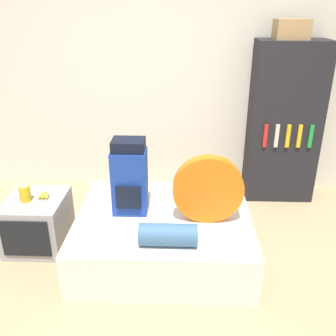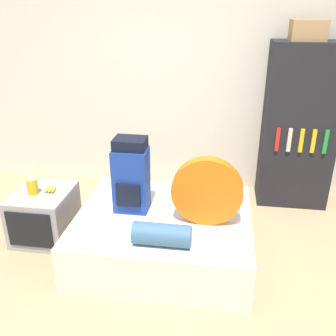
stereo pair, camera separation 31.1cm
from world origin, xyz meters
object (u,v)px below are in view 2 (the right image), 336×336
backpack (131,176)px  bookshelf (299,127)px  sleeping_roll (162,235)px  cardboard_box (308,30)px  television (44,215)px  canister (32,186)px  tent_bag (207,191)px

backpack → bookshelf: 1.97m
sleeping_roll → bookshelf: 2.10m
cardboard_box → backpack: bearing=-143.3°
backpack → television: size_ratio=1.13×
backpack → canister: backpack is taller
tent_bag → cardboard_box: size_ratio=1.78×
television → canister: (-0.06, -0.03, 0.32)m
television → canister: 0.32m
sleeping_roll → television: bearing=156.7°
tent_bag → television: 1.63m
backpack → bookshelf: bearing=36.0°
television → canister: size_ratio=3.68×
canister → television: bearing=24.4°
cardboard_box → canister: bearing=-155.4°
tent_bag → television: (-1.56, 0.17, -0.46)m
backpack → television: backpack is taller
tent_bag → bookshelf: bookshelf is taller
tent_bag → bookshelf: bearing=54.6°
canister → tent_bag: bearing=-4.9°
television → cardboard_box: size_ratio=1.80×
canister → bookshelf: size_ratio=0.09×
television → cardboard_box: bearing=24.6°
tent_bag → bookshelf: 1.59m
backpack → canister: (-0.95, 0.00, -0.17)m
cardboard_box → television: bearing=-155.4°
sleeping_roll → cardboard_box: bearing=54.4°
cardboard_box → tent_bag: bearing=-124.1°
canister → cardboard_box: 3.03m
backpack → canister: size_ratio=4.16×
bookshelf → cardboard_box: cardboard_box is taller
tent_bag → cardboard_box: bearing=55.9°
sleeping_roll → canister: (-1.30, 0.51, 0.07)m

